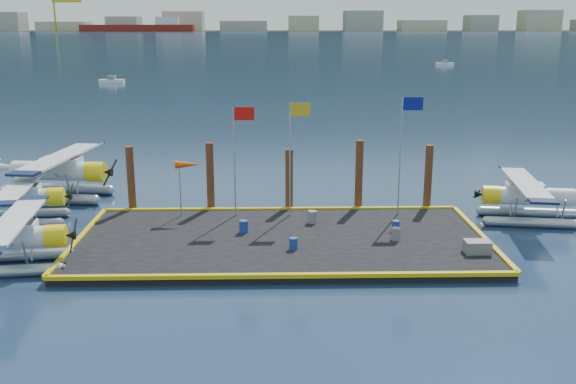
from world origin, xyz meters
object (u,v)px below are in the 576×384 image
object	(u,v)px
drum_2	(396,234)
crate	(477,247)
piling_4	(428,179)
seaplane_b	(16,201)
drum_1	(293,243)
flagpole_blue	(405,138)
piling_3	(359,177)
flagpole_yellow	(294,142)
drum_0	(244,226)
drum_5	(312,217)
flagpole_red	(238,144)
piling_1	(210,179)
drum_4	(396,226)
windsock	(188,166)
piling_2	(289,182)
seaplane_a	(7,241)
piling_0	(131,181)
seaplane_c	(56,174)
seaplane_d	(531,199)

from	to	relation	value
drum_2	crate	distance (m)	3.93
crate	piling_4	distance (m)	7.96
seaplane_b	drum_1	distance (m)	16.00
flagpole_blue	piling_3	bearing A→B (deg)	143.93
flagpole_yellow	piling_3	bearing A→B (deg)	22.85
drum_0	drum_5	bearing A→B (deg)	22.76
drum_0	flagpole_blue	size ratio (longest dim) A/B	0.10
crate	flagpole_red	bearing A→B (deg)	151.11
drum_2	piling_1	distance (m)	11.34
flagpole_blue	piling_4	size ratio (longest dim) A/B	1.62
drum_0	drum_5	world-z (taller)	drum_5
drum_4	windsock	bearing A→B (deg)	164.86
piling_3	piling_4	size ratio (longest dim) A/B	1.07
flagpole_red	windsock	size ratio (longest dim) A/B	1.92
drum_4	crate	bearing A→B (deg)	-46.12
drum_5	piling_1	distance (m)	6.58
piling_2	flagpole_blue	bearing A→B (deg)	-14.48
piling_1	seaplane_b	bearing A→B (deg)	-171.43
seaplane_a	drum_5	size ratio (longest dim) A/B	12.81
piling_0	piling_2	bearing A→B (deg)	0.00
drum_0	drum_2	distance (m)	7.62
drum_0	drum_1	size ratio (longest dim) A/B	1.14
flagpole_red	flagpole_blue	world-z (taller)	flagpole_blue
drum_2	piling_1	size ratio (longest dim) A/B	0.15
seaplane_a	drum_2	xyz separation A→B (m)	(17.85, 2.40, -0.61)
drum_1	crate	xyz separation A→B (m)	(8.49, -0.70, 0.01)
flagpole_blue	piling_2	world-z (taller)	flagpole_blue
flagpole_blue	drum_5	bearing A→B (deg)	-163.70
windsock	seaplane_c	bearing A→B (deg)	149.44
drum_4	piling_3	size ratio (longest dim) A/B	0.13
flagpole_red	piling_4	world-z (taller)	flagpole_red
seaplane_d	drum_5	distance (m)	12.18
drum_5	piling_2	size ratio (longest dim) A/B	0.18
drum_5	windsock	size ratio (longest dim) A/B	0.21
seaplane_b	seaplane_c	distance (m)	5.29
drum_2	windsock	distance (m)	11.72
seaplane_a	flagpole_red	world-z (taller)	flagpole_red
crate	flagpole_blue	distance (m)	7.75
seaplane_d	piling_3	world-z (taller)	piling_3
crate	drum_4	bearing A→B (deg)	133.88
piling_2	piling_3	world-z (taller)	piling_3
flagpole_yellow	piling_2	xyz separation A→B (m)	(-0.20, 1.60, -2.61)
drum_5	flagpole_red	bearing A→B (deg)	159.53
flagpole_red	piling_3	size ratio (longest dim) A/B	1.40
drum_5	flagpole_red	world-z (taller)	flagpole_red
drum_0	piling_0	xyz separation A→B (m)	(-6.57, 4.58, 1.28)
piling_2	windsock	bearing A→B (deg)	-163.85
seaplane_c	seaplane_d	bearing A→B (deg)	85.86
flagpole_blue	piling_3	world-z (taller)	flagpole_blue
seaplane_c	drum_4	bearing A→B (deg)	74.71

